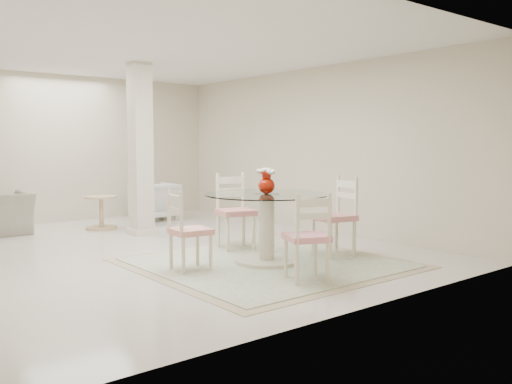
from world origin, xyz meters
TOP-DOWN VIEW (x-y plane):
  - ground at (0.00, 0.00)m, footprint 7.00×7.00m
  - room_shell at (0.00, 0.00)m, footprint 6.02×7.02m
  - column at (0.50, 1.30)m, footprint 0.30×0.30m
  - area_rug at (0.68, -1.59)m, footprint 2.90×2.90m
  - dining_table at (0.68, -1.59)m, footprint 1.46×1.46m
  - red_vase at (0.68, -1.59)m, footprint 0.23×0.22m
  - dining_chair_east at (1.67, -1.83)m, footprint 0.52×0.52m
  - dining_chair_north at (0.93, -0.59)m, footprint 0.57×0.57m
  - dining_chair_west at (-0.31, -1.35)m, footprint 0.45×0.45m
  - dining_chair_south at (0.42, -2.57)m, footprint 0.54×0.54m
  - armchair_white at (1.48, 2.69)m, footprint 0.75×0.77m
  - side_table at (0.21, 2.21)m, footprint 0.54×0.54m

SIDE VIEW (x-z plane):
  - ground at x=0.00m, z-range 0.00..0.00m
  - area_rug at x=0.68m, z-range 0.00..0.02m
  - side_table at x=0.21m, z-range -0.02..0.54m
  - armchair_white at x=1.48m, z-range 0.00..0.70m
  - dining_table at x=0.68m, z-range 0.01..0.85m
  - dining_chair_west at x=-0.31m, z-range 0.03..1.04m
  - dining_chair_south at x=0.42m, z-range 0.03..1.06m
  - dining_chair_east at x=1.67m, z-range 0.03..1.16m
  - dining_chair_north at x=0.93m, z-range 0.03..1.17m
  - red_vase at x=0.68m, z-range 0.84..1.15m
  - column at x=0.50m, z-range 0.00..2.70m
  - room_shell at x=0.00m, z-range 0.50..3.21m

